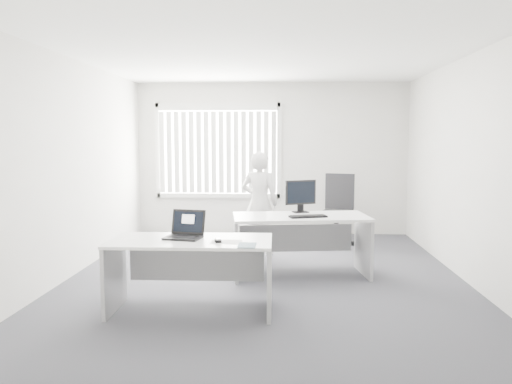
# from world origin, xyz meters

# --- Properties ---
(ground) EXTENTS (6.00, 6.00, 0.00)m
(ground) POSITION_xyz_m (0.00, 0.00, 0.00)
(ground) COLOR #43434A
(ground) RESTS_ON ground
(wall_back) EXTENTS (5.00, 0.02, 2.80)m
(wall_back) POSITION_xyz_m (0.00, 3.00, 1.40)
(wall_back) COLOR silver
(wall_back) RESTS_ON ground
(wall_front) EXTENTS (5.00, 0.02, 2.80)m
(wall_front) POSITION_xyz_m (0.00, -3.00, 1.40)
(wall_front) COLOR silver
(wall_front) RESTS_ON ground
(wall_left) EXTENTS (0.02, 6.00, 2.80)m
(wall_left) POSITION_xyz_m (-2.50, 0.00, 1.40)
(wall_left) COLOR silver
(wall_left) RESTS_ON ground
(wall_right) EXTENTS (0.02, 6.00, 2.80)m
(wall_right) POSITION_xyz_m (2.50, 0.00, 1.40)
(wall_right) COLOR silver
(wall_right) RESTS_ON ground
(ceiling) EXTENTS (5.00, 6.00, 0.02)m
(ceiling) POSITION_xyz_m (0.00, 0.00, 2.80)
(ceiling) COLOR white
(ceiling) RESTS_ON wall_back
(window) EXTENTS (2.32, 0.06, 1.76)m
(window) POSITION_xyz_m (-1.00, 2.96, 1.55)
(window) COLOR silver
(window) RESTS_ON wall_back
(blinds) EXTENTS (2.20, 0.10, 1.50)m
(blinds) POSITION_xyz_m (-1.00, 2.90, 1.52)
(blinds) COLOR silver
(blinds) RESTS_ON wall_back
(desk_near) EXTENTS (1.66, 0.80, 0.75)m
(desk_near) POSITION_xyz_m (-0.71, -1.34, 0.54)
(desk_near) COLOR silver
(desk_near) RESTS_ON ground
(desk_far) EXTENTS (1.81, 1.02, 0.79)m
(desk_far) POSITION_xyz_m (0.45, 0.10, 0.57)
(desk_far) COLOR silver
(desk_far) RESTS_ON ground
(office_chair) EXTENTS (0.85, 0.85, 1.18)m
(office_chair) POSITION_xyz_m (1.13, 2.11, 0.37)
(office_chair) COLOR black
(office_chair) RESTS_ON ground
(person) EXTENTS (0.66, 0.53, 1.58)m
(person) POSITION_xyz_m (-0.14, 1.31, 0.79)
(person) COLOR silver
(person) RESTS_ON ground
(laptop) EXTENTS (0.42, 0.38, 0.28)m
(laptop) POSITION_xyz_m (-0.80, -1.31, 0.89)
(laptop) COLOR black
(laptop) RESTS_ON desk_near
(paper_sheet) EXTENTS (0.31, 0.22, 0.00)m
(paper_sheet) POSITION_xyz_m (-0.33, -1.44, 0.75)
(paper_sheet) COLOR white
(paper_sheet) RESTS_ON desk_near
(mouse) EXTENTS (0.08, 0.11, 0.04)m
(mouse) POSITION_xyz_m (-0.41, -1.46, 0.77)
(mouse) COLOR #A7A7A9
(mouse) RESTS_ON paper_sheet
(booklet) EXTENTS (0.17, 0.24, 0.01)m
(booklet) POSITION_xyz_m (-0.12, -1.61, 0.76)
(booklet) COLOR silver
(booklet) RESTS_ON desk_near
(keyboard) EXTENTS (0.50, 0.29, 0.02)m
(keyboard) POSITION_xyz_m (0.54, -0.04, 0.80)
(keyboard) COLOR black
(keyboard) RESTS_ON desk_far
(monitor) EXTENTS (0.45, 0.29, 0.44)m
(monitor) POSITION_xyz_m (0.46, 0.37, 1.00)
(monitor) COLOR black
(monitor) RESTS_ON desk_far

